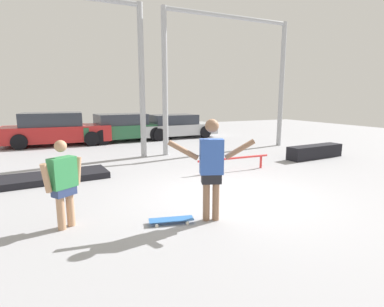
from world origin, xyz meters
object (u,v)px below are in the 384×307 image
skateboarder (211,165)px  manual_pad (38,179)px  skateboard (171,220)px  grind_box (315,152)px  grind_rail (234,160)px  parked_car_silver (175,126)px  parked_car_red (56,130)px  bystander (63,182)px  parked_car_green (123,128)px

skateboarder → manual_pad: 4.96m
skateboard → grind_box: bearing=38.3°
skateboarder → grind_rail: (2.33, 2.86, -0.67)m
skateboarder → grind_rail: 3.75m
manual_pad → parked_car_silver: parked_car_silver is taller
manual_pad → parked_car_silver: bearing=46.0°
parked_car_red → bystander: 9.73m
parked_car_red → parked_car_silver: (5.85, 0.15, -0.10)m
skateboard → parked_car_green: 10.50m
parked_car_silver → manual_pad: bearing=-136.2°
manual_pad → skateboard: bearing=-60.6°
parked_car_green → skateboard: bearing=-102.9°
skateboard → parked_car_red: parked_car_red is taller
grind_rail → bystander: bearing=-155.3°
skateboard → grind_rail: size_ratio=0.34×
parked_car_green → parked_car_silver: parked_car_green is taller
parked_car_green → bystander: 10.28m
skateboarder → grind_box: bearing=48.7°
skateboarder → grind_rail: skateboarder is taller
grind_rail → parked_car_green: bearing=101.2°
grind_box → manual_pad: 8.83m
grind_box → parked_car_silver: 7.74m
skateboard → parked_car_silver: parked_car_silver is taller
grind_rail → bystander: size_ratio=1.60×
grind_rail → parked_car_red: size_ratio=0.50×
skateboard → grind_rail: (3.01, 2.70, 0.26)m
skateboarder → parked_car_silver: skateboarder is taller
skateboard → parked_car_red: 10.44m
parked_car_silver → parked_car_green: bearing=179.6°
skateboard → skateboarder: bearing=0.2°
parked_car_red → bystander: (-0.05, -9.73, 0.08)m
manual_pad → parked_car_green: bearing=61.0°
skateboarder → parked_car_red: bearing=122.2°
skateboarder → bystander: (-2.30, 0.73, -0.21)m
skateboard → grind_rail: 4.05m
skateboarder → grind_box: size_ratio=0.77×
skateboarder → bystander: size_ratio=1.21×
skateboarder → bystander: bearing=-177.5°
grind_rail → parked_car_green: parked_car_green is taller
parked_car_green → grind_box: bearing=-59.3°
bystander → grind_rail: bearing=171.6°
manual_pad → grind_rail: grind_rail is taller
grind_rail → parked_car_red: parked_car_red is taller
parked_car_green → skateboarder: bearing=-99.1°
bystander → grind_box: bearing=164.0°
grind_rail → bystander: bystander is taller
skateboard → parked_car_silver: bearing=81.1°
skateboarder → parked_car_silver: bearing=91.4°
skateboarder → grind_rail: bearing=71.0°
grind_box → bystander: size_ratio=1.57×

